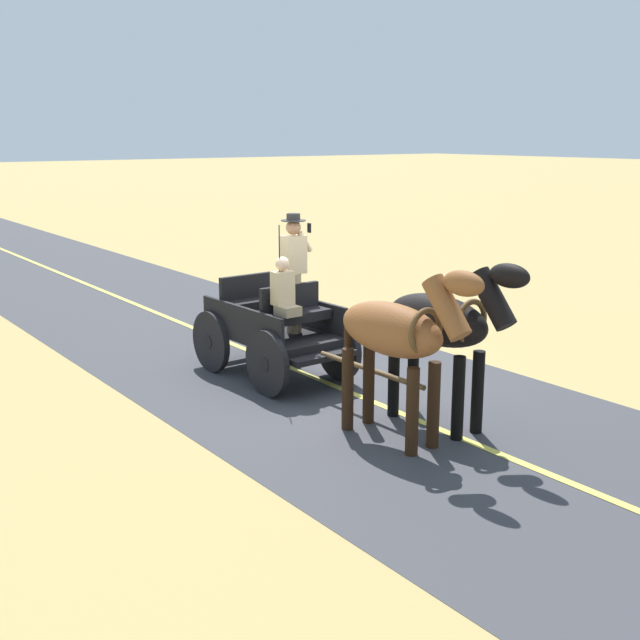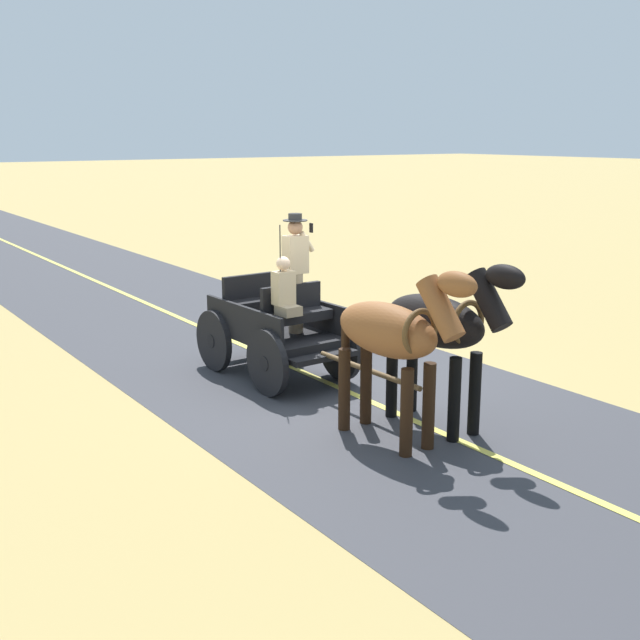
# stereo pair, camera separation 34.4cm
# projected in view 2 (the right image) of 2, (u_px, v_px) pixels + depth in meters

# --- Properties ---
(ground_plane) EXTENTS (200.00, 200.00, 0.00)m
(ground_plane) POSITION_uv_depth(u_px,v_px,m) (327.00, 383.00, 11.91)
(ground_plane) COLOR tan
(road_surface) EXTENTS (5.34, 160.00, 0.01)m
(road_surface) POSITION_uv_depth(u_px,v_px,m) (327.00, 382.00, 11.91)
(road_surface) COLOR #38383D
(road_surface) RESTS_ON ground
(road_centre_stripe) EXTENTS (0.12, 160.00, 0.00)m
(road_centre_stripe) POSITION_uv_depth(u_px,v_px,m) (327.00, 382.00, 11.91)
(road_centre_stripe) COLOR #DBCC4C
(road_centre_stripe) RESTS_ON road_surface
(horse_drawn_carriage) EXTENTS (1.48, 4.51, 2.50)m
(horse_drawn_carriage) POSITION_uv_depth(u_px,v_px,m) (279.00, 324.00, 12.06)
(horse_drawn_carriage) COLOR black
(horse_drawn_carriage) RESTS_ON ground
(horse_near_side) EXTENTS (0.66, 2.13, 2.21)m
(horse_near_side) POSITION_uv_depth(u_px,v_px,m) (441.00, 326.00, 9.80)
(horse_near_side) COLOR black
(horse_near_side) RESTS_ON ground
(horse_off_side) EXTENTS (0.68, 2.14, 2.21)m
(horse_off_side) POSITION_uv_depth(u_px,v_px,m) (393.00, 335.00, 9.35)
(horse_off_side) COLOR brown
(horse_off_side) RESTS_ON ground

